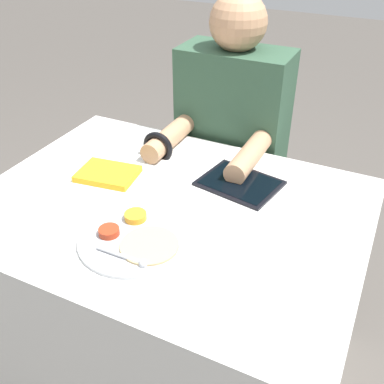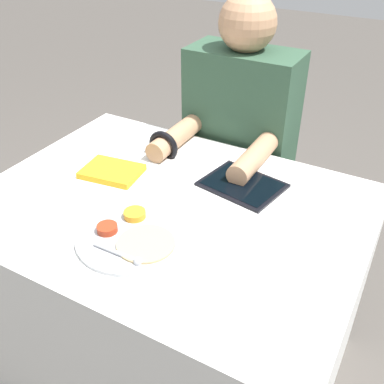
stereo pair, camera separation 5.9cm
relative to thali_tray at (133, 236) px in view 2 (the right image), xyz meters
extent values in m
plane|color=#4C4742|center=(0.00, 0.17, -0.73)|extent=(12.00, 12.00, 0.00)
cube|color=silver|center=(0.00, 0.17, -0.37)|extent=(1.10, 0.83, 0.72)
cylinder|color=#B7BABF|center=(0.00, 0.00, 0.00)|extent=(0.29, 0.29, 0.01)
cylinder|color=gold|center=(-0.04, 0.07, 0.01)|extent=(0.06, 0.06, 0.02)
cylinder|color=#A83319|center=(-0.07, -0.02, 0.01)|extent=(0.05, 0.05, 0.02)
cylinder|color=tan|center=(0.05, -0.01, 0.01)|extent=(0.15, 0.15, 0.01)
cylinder|color=#B7BABF|center=(0.01, -0.08, 0.01)|extent=(0.13, 0.01, 0.01)
sphere|color=#B7BABF|center=(0.07, -0.08, 0.01)|extent=(0.02, 0.02, 0.02)
cube|color=silver|center=(-0.24, 0.23, 0.00)|extent=(0.19, 0.15, 0.01)
cube|color=gold|center=(-0.24, 0.23, 0.00)|extent=(0.20, 0.15, 0.02)
cube|color=black|center=(0.14, 0.36, 0.00)|extent=(0.26, 0.22, 0.01)
cube|color=black|center=(0.14, 0.36, 0.00)|extent=(0.23, 0.19, 0.00)
cube|color=black|center=(-0.02, 0.71, -0.51)|extent=(0.35, 0.22, 0.44)
cube|color=#2D4C38|center=(-0.02, 0.71, 0.00)|extent=(0.39, 0.20, 0.58)
sphere|color=tan|center=(-0.02, 0.71, 0.38)|extent=(0.19, 0.19, 0.19)
cylinder|color=tan|center=(-0.16, 0.49, 0.03)|extent=(0.07, 0.28, 0.07)
cylinder|color=tan|center=(0.13, 0.49, 0.03)|extent=(0.07, 0.28, 0.07)
torus|color=black|center=(-0.16, 0.41, 0.03)|extent=(0.11, 0.02, 0.11)
camera|label=1|loc=(0.52, -0.73, 0.74)|focal=42.00mm
camera|label=2|loc=(0.57, -0.71, 0.74)|focal=42.00mm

